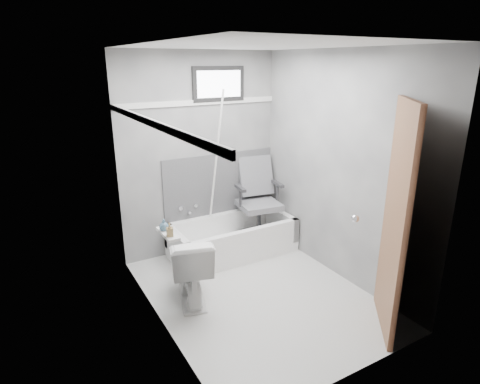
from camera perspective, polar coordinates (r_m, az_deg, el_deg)
floor at (r=4.25m, az=2.43°, el=-14.24°), size 2.60×2.60×0.00m
ceiling at (r=3.59m, az=2.97°, el=20.14°), size 2.60×2.60×0.00m
wall_back at (r=4.85m, az=-5.63°, el=5.27°), size 2.00×0.02×2.40m
wall_front at (r=2.81m, az=17.16°, el=-5.20°), size 2.00×0.02×2.40m
wall_left at (r=3.34m, az=-11.96°, el=-1.02°), size 0.02×2.60×2.40m
wall_right at (r=4.35m, az=13.88°, el=3.31°), size 0.02×2.60×2.40m
bathtub at (r=4.95m, az=-1.05°, el=-6.48°), size 1.50×0.70×0.42m
office_chair at (r=5.04m, az=2.73°, el=-1.05°), size 0.66×0.66×1.00m
toilet at (r=4.02m, az=-7.13°, el=-10.60°), size 0.58×0.80×0.70m
door at (r=3.63m, az=27.37°, el=-4.53°), size 0.78×0.78×2.00m
window at (r=4.84m, az=-3.07°, el=15.10°), size 0.66×0.04×0.40m
backerboard at (r=5.05m, az=-2.87°, el=1.15°), size 1.50×0.02×0.78m
trim_back at (r=4.74m, az=-5.80°, el=12.56°), size 2.00×0.02×0.06m
trim_left at (r=3.20m, az=-12.46°, el=9.58°), size 0.02×2.60×0.06m
pole at (r=4.71m, az=-3.57°, el=3.04°), size 0.02×0.50×1.90m
shelf at (r=3.42m, az=-10.22°, el=-5.85°), size 0.10×0.32×0.02m
soap_bottle_a at (r=3.32m, az=-9.96°, el=-5.35°), size 0.06×0.06×0.12m
soap_bottle_b at (r=3.44m, az=-10.77°, el=-4.62°), size 0.09×0.09×0.10m
faucet at (r=4.94m, az=-7.37°, el=-2.45°), size 0.26×0.10×0.16m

